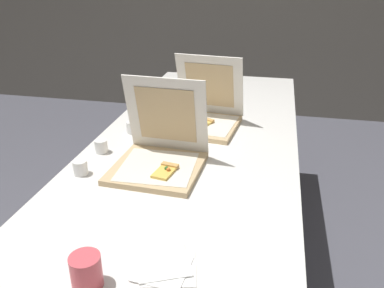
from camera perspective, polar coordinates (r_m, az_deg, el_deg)
table at (r=1.84m, az=0.54°, el=-0.68°), size 0.91×2.34×0.75m
pizza_box_front at (r=1.56m, az=-4.70°, el=-1.72°), size 0.35×0.35×0.35m
pizza_box_middle at (r=1.96m, az=1.81°, el=4.01°), size 0.37×0.37×0.34m
cup_white_near_center at (r=1.73m, az=-12.93°, el=-0.33°), size 0.05×0.05×0.06m
cup_white_mid at (r=1.90m, az=-8.61°, el=2.39°), size 0.05×0.05×0.06m
cup_white_near_left at (r=1.57m, az=-15.79°, el=-3.30°), size 0.05×0.05×0.06m
cup_printed_front at (r=1.06m, az=-14.99°, el=-17.32°), size 0.08×0.08×0.09m
napkin_pile at (r=1.11m, az=-3.94°, el=-17.10°), size 0.20×0.19×0.01m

